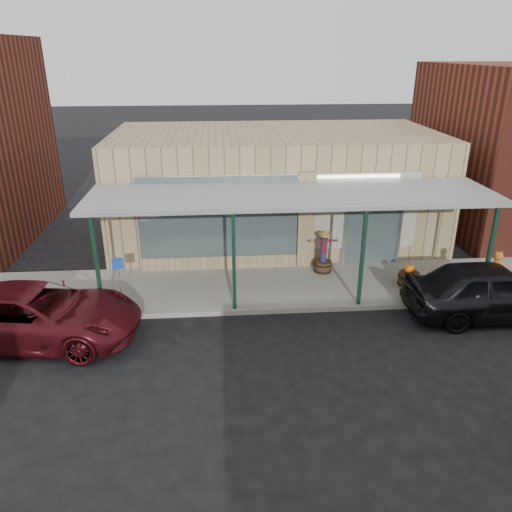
{
  "coord_description": "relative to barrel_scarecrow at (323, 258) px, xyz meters",
  "views": [
    {
      "loc": [
        -2.15,
        -10.46,
        7.02
      ],
      "look_at": [
        -1.16,
        2.6,
        1.57
      ],
      "focal_mm": 35.0,
      "sensor_mm": 36.0,
      "label": 1
    }
  ],
  "objects": [
    {
      "name": "parked_sedan",
      "position": [
        4.12,
        -3.04,
        0.15
      ],
      "size": [
        4.73,
        1.96,
        1.64
      ],
      "rotation": [
        0.0,
        0.0,
        1.56
      ],
      "color": "black",
      "rests_on": "ground"
    },
    {
      "name": "storefront",
      "position": [
        -1.21,
        3.69,
        1.44
      ],
      "size": [
        12.0,
        6.25,
        4.2
      ],
      "color": "tan",
      "rests_on": "ground"
    },
    {
      "name": "barrel_scarecrow",
      "position": [
        0.0,
        0.0,
        0.0
      ],
      "size": [
        0.86,
        0.76,
        1.49
      ],
      "rotation": [
        0.0,
        0.0,
        0.43
      ],
      "color": "#47331C",
      "rests_on": "sidewalk"
    },
    {
      "name": "barrel_pumpkin",
      "position": [
        2.47,
        -1.22,
        -0.23
      ],
      "size": [
        0.84,
        0.84,
        0.76
      ],
      "rotation": [
        0.0,
        0.0,
        0.41
      ],
      "color": "#47331C",
      "rests_on": "sidewalk"
    },
    {
      "name": "sidewalk",
      "position": [
        -1.21,
        -0.87,
        -0.58
      ],
      "size": [
        40.0,
        3.2,
        0.15
      ],
      "primitive_type": "cube",
      "color": "gray",
      "rests_on": "ground"
    },
    {
      "name": "awning",
      "position": [
        -1.21,
        -0.91,
        2.36
      ],
      "size": [
        12.0,
        3.0,
        3.04
      ],
      "color": "gray",
      "rests_on": "ground"
    },
    {
      "name": "block_buildings_near",
      "position": [
        0.79,
        4.73,
        3.11
      ],
      "size": [
        61.0,
        8.0,
        8.0
      ],
      "color": "maroon",
      "rests_on": "ground"
    },
    {
      "name": "ground",
      "position": [
        -1.21,
        -4.47,
        -0.65
      ],
      "size": [
        120.0,
        120.0,
        0.0
      ],
      "primitive_type": "plane",
      "color": "black",
      "rests_on": "ground"
    },
    {
      "name": "car_maroon",
      "position": [
        -8.14,
        -3.33,
        0.08
      ],
      "size": [
        5.51,
        3.01,
        1.46
      ],
      "primitive_type": "imported",
      "rotation": [
        0.0,
        0.0,
        1.46
      ],
      "color": "#501017",
      "rests_on": "ground"
    },
    {
      "name": "handicap_sign",
      "position": [
        -6.21,
        -2.07,
        0.5
      ],
      "size": [
        0.32,
        0.09,
        1.56
      ],
      "rotation": [
        0.0,
        0.0,
        0.21
      ],
      "color": "gray",
      "rests_on": "sidewalk"
    }
  ]
}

